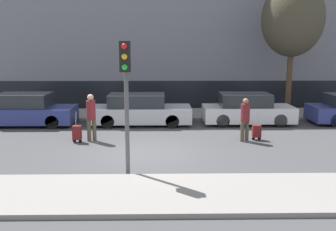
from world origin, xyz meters
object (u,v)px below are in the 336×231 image
(parked_car_2, at_px, (247,110))
(parked_car_0, at_px, (27,111))
(trolley_right, at_px, (257,131))
(traffic_light, at_px, (126,82))
(parked_bicycle, at_px, (249,106))
(trolley_left, at_px, (77,133))
(pedestrian_left, at_px, (91,115))
(parked_car_1, at_px, (140,110))
(pedestrian_right, at_px, (245,117))
(bare_tree_near_crossing, at_px, (293,19))

(parked_car_2, bearing_deg, parked_car_0, -179.49)
(trolley_right, bearing_deg, traffic_light, -138.90)
(parked_car_0, xyz_separation_m, parked_bicycle, (10.69, 2.20, -0.18))
(parked_car_0, relative_size, trolley_left, 3.56)
(pedestrian_left, relative_size, traffic_light, 0.49)
(parked_car_2, relative_size, traffic_light, 1.11)
(parked_car_2, relative_size, parked_bicycle, 2.34)
(parked_car_1, distance_m, pedestrian_left, 3.50)
(pedestrian_left, relative_size, trolley_left, 1.53)
(parked_car_1, height_order, pedestrian_right, pedestrian_right)
(bare_tree_near_crossing, bearing_deg, parked_car_0, -171.31)
(parked_bicycle, bearing_deg, parked_car_1, -158.67)
(parked_car_0, relative_size, pedestrian_right, 2.54)
(parked_car_2, height_order, pedestrian_left, pedestrian_left)
(trolley_left, bearing_deg, parked_bicycle, 35.00)
(parked_car_1, height_order, parked_car_2, parked_car_2)
(parked_car_0, bearing_deg, trolley_left, -47.13)
(parked_car_0, distance_m, parked_car_2, 10.12)
(parked_bicycle, bearing_deg, trolley_left, -145.00)
(pedestrian_right, distance_m, bare_tree_near_crossing, 7.22)
(trolley_left, bearing_deg, pedestrian_left, 18.77)
(pedestrian_right, xyz_separation_m, bare_tree_near_crossing, (3.32, 5.06, 3.94))
(pedestrian_left, bearing_deg, pedestrian_right, -19.80)
(parked_car_2, xyz_separation_m, pedestrian_right, (-0.81, -3.22, 0.27))
(parked_car_2, distance_m, trolley_right, 3.05)
(parked_car_2, xyz_separation_m, trolley_right, (-0.30, -3.02, -0.32))
(trolley_right, relative_size, traffic_light, 0.30)
(traffic_light, bearing_deg, parked_bicycle, 59.10)
(parked_bicycle, bearing_deg, parked_car_2, -105.09)
(trolley_left, relative_size, parked_bicycle, 0.67)
(parked_car_1, relative_size, parked_bicycle, 2.60)
(pedestrian_left, relative_size, trolley_right, 1.61)
(parked_car_2, xyz_separation_m, traffic_light, (-4.92, -7.05, 1.98))
(parked_car_0, xyz_separation_m, parked_car_2, (10.12, 0.09, -0.01))
(traffic_light, distance_m, parked_bicycle, 10.90)
(pedestrian_right, relative_size, trolley_right, 1.48)
(traffic_light, bearing_deg, trolley_left, 120.65)
(pedestrian_left, relative_size, pedestrian_right, 1.09)
(parked_car_1, height_order, parked_bicycle, parked_car_1)
(trolley_right, height_order, traffic_light, traffic_light)
(parked_car_0, distance_m, bare_tree_near_crossing, 13.45)
(parked_car_1, xyz_separation_m, pedestrian_right, (4.16, -3.17, 0.28))
(parked_car_1, bearing_deg, bare_tree_near_crossing, 14.17)
(pedestrian_right, relative_size, traffic_light, 0.45)
(parked_bicycle, bearing_deg, parked_car_0, -168.35)
(parked_car_0, relative_size, bare_tree_near_crossing, 0.63)
(parked_car_2, bearing_deg, parked_bicycle, 74.91)
(traffic_light, relative_size, bare_tree_near_crossing, 0.56)
(pedestrian_left, bearing_deg, parked_car_2, 6.44)
(parked_car_2, relative_size, pedestrian_right, 2.49)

